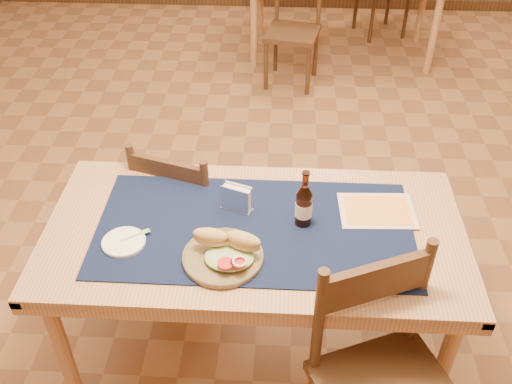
# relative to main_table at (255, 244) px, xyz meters

# --- Properties ---
(main_table) EXTENTS (1.60, 0.80, 0.75)m
(main_table) POSITION_rel_main_table_xyz_m (0.00, 0.00, 0.00)
(main_table) COLOR tan
(main_table) RESTS_ON ground
(placemat) EXTENTS (1.20, 0.60, 0.01)m
(placemat) POSITION_rel_main_table_xyz_m (0.00, 0.00, 0.09)
(placemat) COLOR #0E1A35
(placemat) RESTS_ON main_table
(baseboard) EXTENTS (6.00, 7.00, 0.10)m
(baseboard) POSITION_rel_main_table_xyz_m (0.00, 0.80, -0.62)
(baseboard) COLOR #452A18
(baseboard) RESTS_ON ground
(chair_main_far) EXTENTS (0.50, 0.50, 0.87)m
(chair_main_far) POSITION_rel_main_table_xyz_m (-0.34, 0.44, -0.21)
(chair_main_far) COLOR #452A18
(chair_main_far) RESTS_ON ground
(chair_main_near) EXTENTS (0.58, 0.58, 0.97)m
(chair_main_near) POSITION_rel_main_table_xyz_m (0.47, -0.48, -0.17)
(chair_main_near) COLOR #452A18
(chair_main_near) RESTS_ON ground
(chair_back_near) EXTENTS (0.46, 0.46, 0.84)m
(chair_back_near) POSITION_rel_main_table_xyz_m (0.15, 2.64, -0.23)
(chair_back_near) COLOR #452A18
(chair_back_near) RESTS_ON ground
(sandwich_plate) EXTENTS (0.29, 0.29, 0.11)m
(sandwich_plate) POSITION_rel_main_table_xyz_m (-0.09, -0.17, 0.12)
(sandwich_plate) COLOR brown
(sandwich_plate) RESTS_ON placemat
(side_plate) EXTENTS (0.16, 0.16, 0.01)m
(side_plate) POSITION_rel_main_table_xyz_m (-0.48, -0.11, 0.10)
(side_plate) COLOR white
(side_plate) RESTS_ON placemat
(fork) EXTENTS (0.11, 0.08, 0.00)m
(fork) POSITION_rel_main_table_xyz_m (-0.43, -0.07, 0.10)
(fork) COLOR #81CD70
(fork) RESTS_ON side_plate
(beer_bottle) EXTENTS (0.06, 0.06, 0.24)m
(beer_bottle) POSITION_rel_main_table_xyz_m (0.18, 0.04, 0.18)
(beer_bottle) COLOR #491D0D
(beer_bottle) RESTS_ON placemat
(napkin_holder) EXTENTS (0.13, 0.09, 0.11)m
(napkin_holder) POSITION_rel_main_table_xyz_m (-0.08, 0.11, 0.14)
(napkin_holder) COLOR silver
(napkin_holder) RESTS_ON placemat
(menu_card) EXTENTS (0.30, 0.23, 0.01)m
(menu_card) POSITION_rel_main_table_xyz_m (0.48, 0.12, 0.09)
(menu_card) COLOR beige
(menu_card) RESTS_ON placemat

